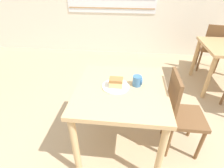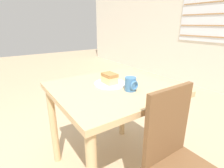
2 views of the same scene
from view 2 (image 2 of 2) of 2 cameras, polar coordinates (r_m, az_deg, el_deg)
dining_table_near at (r=1.37m, az=0.17°, el=-5.71°), size 0.83×0.86×0.77m
chair_near_window at (r=1.14m, az=21.02°, el=-22.67°), size 0.37×0.37×0.90m
plate at (r=1.37m, az=-0.63°, el=0.10°), size 0.25×0.25×0.01m
cake_slice at (r=1.35m, az=-0.81°, el=1.89°), size 0.12×0.09×0.08m
coffee_mug at (r=1.24m, az=6.15°, el=-0.04°), size 0.09×0.08×0.10m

